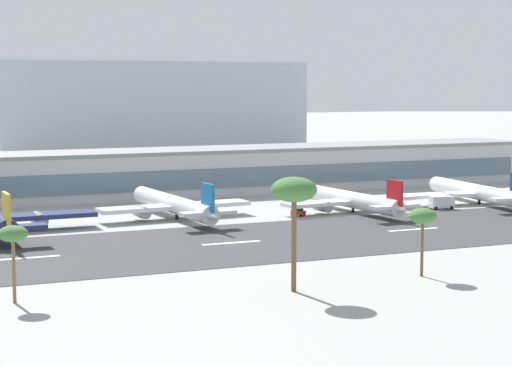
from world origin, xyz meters
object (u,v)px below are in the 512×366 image
(airliner_red_tail_gate_2, at_px, (352,200))
(palm_tree_1, at_px, (423,217))
(airliner_blue_tail_gate_1, at_px, (176,205))
(service_baggage_tug_0, at_px, (298,212))
(airliner_navy_tail_gate_3, at_px, (479,193))
(distant_hotel_block, at_px, (150,110))
(service_box_truck_1, at_px, (442,202))
(terminal_building, at_px, (196,171))
(palm_tree_2, at_px, (13,236))
(palm_tree_0, at_px, (294,192))

(airliner_red_tail_gate_2, xyz_separation_m, palm_tree_1, (-25.16, -67.79, 6.58))
(airliner_blue_tail_gate_1, relative_size, service_baggage_tug_0, 13.38)
(airliner_navy_tail_gate_3, bearing_deg, distant_hotel_block, 15.92)
(service_baggage_tug_0, relative_size, service_box_truck_1, 0.57)
(terminal_building, height_order, airliner_navy_tail_gate_3, terminal_building)
(service_box_truck_1, relative_size, palm_tree_2, 0.57)
(service_box_truck_1, bearing_deg, airliner_red_tail_gate_2, 177.79)
(service_baggage_tug_0, bearing_deg, service_box_truck_1, 49.12)
(distant_hotel_block, relative_size, airliner_navy_tail_gate_3, 2.79)
(palm_tree_1, bearing_deg, service_baggage_tug_0, 81.00)
(airliner_red_tail_gate_2, bearing_deg, airliner_blue_tail_gate_1, 75.96)
(airliner_navy_tail_gate_3, distance_m, service_baggage_tug_0, 51.49)
(airliner_navy_tail_gate_3, distance_m, service_box_truck_1, 14.78)
(terminal_building, xyz_separation_m, palm_tree_2, (-65.81, -110.18, 3.25))
(distant_hotel_block, distance_m, palm_tree_0, 248.18)
(palm_tree_0, bearing_deg, terminal_building, 77.39)
(distant_hotel_block, bearing_deg, service_baggage_tug_0, -95.34)
(terminal_building, bearing_deg, palm_tree_2, -120.85)
(palm_tree_0, xyz_separation_m, palm_tree_1, (23.45, 1.64, -5.32))
(terminal_building, distance_m, airliner_red_tail_gate_2, 54.44)
(airliner_red_tail_gate_2, bearing_deg, service_box_truck_1, -104.55)
(terminal_building, relative_size, palm_tree_1, 18.89)
(airliner_blue_tail_gate_1, height_order, palm_tree_0, palm_tree_0)
(distant_hotel_block, distance_m, service_box_truck_1, 179.32)
(terminal_building, height_order, palm_tree_0, palm_tree_0)
(terminal_building, xyz_separation_m, distant_hotel_block, (23.74, 123.83, 13.34))
(airliner_red_tail_gate_2, height_order, palm_tree_0, palm_tree_0)
(service_box_truck_1, bearing_deg, distant_hotel_block, 103.63)
(palm_tree_1, bearing_deg, airliner_red_tail_gate_2, 69.64)
(airliner_navy_tail_gate_3, bearing_deg, service_baggage_tug_0, 95.24)
(airliner_blue_tail_gate_1, relative_size, palm_tree_1, 4.29)
(distant_hotel_block, relative_size, airliner_blue_tail_gate_1, 2.66)
(terminal_building, height_order, palm_tree_1, terminal_building)
(service_baggage_tug_0, relative_size, palm_tree_1, 0.32)
(airliner_blue_tail_gate_1, distance_m, airliner_navy_tail_gate_3, 79.24)
(airliner_blue_tail_gate_1, bearing_deg, palm_tree_0, 170.74)
(airliner_navy_tail_gate_3, relative_size, palm_tree_0, 2.63)
(airliner_red_tail_gate_2, distance_m, palm_tree_1, 72.61)
(palm_tree_0, bearing_deg, palm_tree_2, 167.11)
(service_baggage_tug_0, bearing_deg, terminal_building, 152.88)
(distant_hotel_block, height_order, airliner_blue_tail_gate_1, distant_hotel_block)
(service_baggage_tug_0, height_order, palm_tree_1, palm_tree_1)
(terminal_building, distance_m, palm_tree_0, 122.38)
(palm_tree_0, bearing_deg, airliner_red_tail_gate_2, 55.01)
(terminal_building, relative_size, service_baggage_tug_0, 58.83)
(palm_tree_2, bearing_deg, terminal_building, 59.15)
(airliner_blue_tail_gate_1, relative_size, palm_tree_2, 4.29)
(palm_tree_0, bearing_deg, airliner_navy_tail_gate_3, 39.25)
(airliner_blue_tail_gate_1, xyz_separation_m, service_box_truck_1, (64.90, -9.96, -1.36))
(airliner_blue_tail_gate_1, height_order, palm_tree_1, palm_tree_1)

